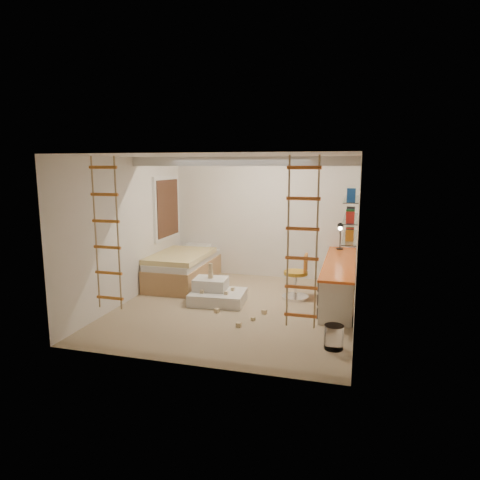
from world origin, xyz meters
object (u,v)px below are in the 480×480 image
(bed, at_px, (184,268))
(play_platform, at_px, (216,293))
(swivel_chair, at_px, (297,282))
(desk, at_px, (339,279))

(bed, relative_size, play_platform, 1.97)
(bed, relative_size, swivel_chair, 2.36)
(bed, xyz_separation_m, swivel_chair, (2.44, -0.43, -0.02))
(play_platform, bearing_deg, desk, 17.45)
(desk, relative_size, swivel_chair, 3.30)
(desk, relative_size, bed, 1.40)
(bed, bearing_deg, swivel_chair, -10.07)
(desk, height_order, swivel_chair, swivel_chair)
(desk, height_order, play_platform, desk)
(desk, bearing_deg, swivel_chair, -174.75)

